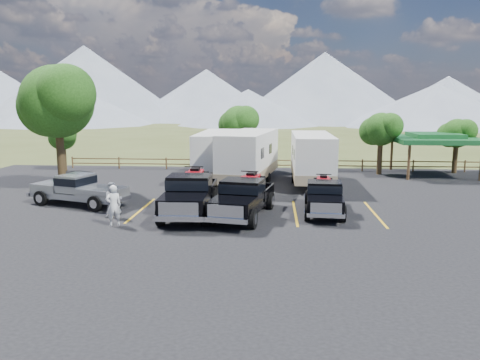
# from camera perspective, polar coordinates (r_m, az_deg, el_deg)

# --- Properties ---
(ground) EXTENTS (320.00, 320.00, 0.00)m
(ground) POSITION_cam_1_polar(r_m,az_deg,el_deg) (20.18, 1.51, -6.71)
(ground) COLOR #404A1F
(ground) RESTS_ON ground
(asphalt_lot) EXTENTS (44.00, 34.00, 0.04)m
(asphalt_lot) POSITION_cam_1_polar(r_m,az_deg,el_deg) (23.06, 1.85, -4.55)
(asphalt_lot) COLOR black
(asphalt_lot) RESTS_ON ground
(stall_lines) EXTENTS (12.12, 5.50, 0.01)m
(stall_lines) POSITION_cam_1_polar(r_m,az_deg,el_deg) (24.02, 1.95, -3.90)
(stall_lines) COLOR gold
(stall_lines) RESTS_ON asphalt_lot
(tree_big_nw) EXTENTS (5.54, 5.18, 7.84)m
(tree_big_nw) POSITION_cam_1_polar(r_m,az_deg,el_deg) (31.37, -21.45, 8.88)
(tree_big_nw) COLOR black
(tree_big_nw) RESTS_ON ground
(tree_ne_a) EXTENTS (3.11, 2.92, 4.76)m
(tree_ne_a) POSITION_cam_1_polar(r_m,az_deg,el_deg) (37.30, 16.78, 5.92)
(tree_ne_a) COLOR black
(tree_ne_a) RESTS_ON ground
(tree_ne_b) EXTENTS (2.77, 2.59, 4.27)m
(tree_ne_b) POSITION_cam_1_polar(r_m,az_deg,el_deg) (40.00, 24.89, 5.16)
(tree_ne_b) COLOR black
(tree_ne_b) RESTS_ON ground
(tree_north) EXTENTS (3.46, 3.24, 5.25)m
(tree_north) POSITION_cam_1_polar(r_m,az_deg,el_deg) (38.50, -0.18, 6.97)
(tree_north) COLOR black
(tree_north) RESTS_ON ground
(tree_nw_small) EXTENTS (2.59, 2.43, 3.85)m
(tree_nw_small) POSITION_cam_1_polar(r_m,az_deg,el_deg) (40.18, -20.81, 4.95)
(tree_nw_small) COLOR black
(tree_nw_small) RESTS_ON ground
(rail_fence) EXTENTS (36.12, 0.12, 1.00)m
(rail_fence) POSITION_cam_1_polar(r_m,az_deg,el_deg) (38.19, 5.81, 2.03)
(rail_fence) COLOR brown
(rail_fence) RESTS_ON ground
(pavilion) EXTENTS (6.20, 6.20, 3.22)m
(pavilion) POSITION_cam_1_polar(r_m,az_deg,el_deg) (38.41, 22.62, 4.65)
(pavilion) COLOR brown
(pavilion) RESTS_ON ground
(mountain_range) EXTENTS (209.00, 71.00, 20.00)m
(mountain_range) POSITION_cam_1_polar(r_m,az_deg,el_deg) (125.61, 0.27, 10.77)
(mountain_range) COLOR gray
(mountain_range) RESTS_ON ground
(rig_left) EXTENTS (2.50, 6.76, 2.24)m
(rig_left) POSITION_cam_1_polar(r_m,az_deg,el_deg) (23.54, -6.07, -1.56)
(rig_left) COLOR black
(rig_left) RESTS_ON asphalt_lot
(rig_center) EXTENTS (3.11, 6.50, 2.08)m
(rig_center) POSITION_cam_1_polar(r_m,az_deg,el_deg) (22.96, 0.44, -1.99)
(rig_center) COLOR black
(rig_center) RESTS_ON asphalt_lot
(rig_right) EXTENTS (2.21, 5.54, 1.81)m
(rig_right) POSITION_cam_1_polar(r_m,az_deg,el_deg) (24.17, 10.20, -1.86)
(rig_right) COLOR black
(rig_right) RESTS_ON asphalt_lot
(trailer_left) EXTENTS (2.67, 9.86, 3.43)m
(trailer_left) POSITION_cam_1_polar(r_m,az_deg,el_deg) (32.97, -2.65, 3.00)
(trailer_left) COLOR white
(trailer_left) RESTS_ON asphalt_lot
(trailer_center) EXTENTS (3.97, 10.27, 3.55)m
(trailer_center) POSITION_cam_1_polar(r_m,az_deg,el_deg) (31.64, 1.11, 2.84)
(trailer_center) COLOR white
(trailer_center) RESTS_ON asphalt_lot
(trailer_right) EXTENTS (2.62, 9.75, 3.40)m
(trailer_right) POSITION_cam_1_polar(r_m,az_deg,el_deg) (31.91, 8.74, 2.64)
(trailer_right) COLOR white
(trailer_right) RESTS_ON asphalt_lot
(pickup_silver) EXTENTS (5.90, 3.43, 1.69)m
(pickup_silver) POSITION_cam_1_polar(r_m,az_deg,el_deg) (26.84, -19.10, -1.08)
(pickup_silver) COLOR gray
(pickup_silver) RESTS_ON asphalt_lot
(person_a) EXTENTS (0.82, 0.72, 1.89)m
(person_a) POSITION_cam_1_polar(r_m,az_deg,el_deg) (22.01, -15.15, -3.01)
(person_a) COLOR white
(person_a) RESTS_ON asphalt_lot
(person_b) EXTENTS (1.02, 0.90, 1.75)m
(person_b) POSITION_cam_1_polar(r_m,az_deg,el_deg) (23.52, -15.22, -2.36)
(person_b) COLOR slate
(person_b) RESTS_ON asphalt_lot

